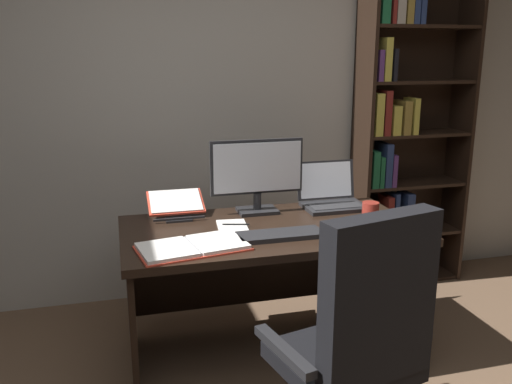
{
  "coord_description": "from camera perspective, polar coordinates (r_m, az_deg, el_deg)",
  "views": [
    {
      "loc": [
        -0.66,
        -1.43,
        1.62
      ],
      "look_at": [
        -0.0,
        1.06,
        0.95
      ],
      "focal_mm": 37.58,
      "sensor_mm": 36.0,
      "label": 1
    }
  ],
  "objects": [
    {
      "name": "keyboard",
      "position": [
        2.63,
        2.62,
        -4.59
      ],
      "size": [
        0.42,
        0.15,
        0.02
      ],
      "primitive_type": "cube",
      "color": "#232326",
      "rests_on": "desk"
    },
    {
      "name": "wall_back",
      "position": [
        3.58,
        -4.3,
        11.09
      ],
      "size": [
        5.11,
        0.12,
        2.8
      ],
      "primitive_type": "cube",
      "color": "#B2ADA3",
      "rests_on": "ground"
    },
    {
      "name": "pen",
      "position": [
        2.78,
        -2.15,
        -3.46
      ],
      "size": [
        0.14,
        0.04,
        0.01
      ],
      "primitive_type": "cylinder",
      "rotation": [
        0.0,
        1.57,
        -0.26
      ],
      "color": "black",
      "rests_on": "notepad"
    },
    {
      "name": "office_chair",
      "position": [
        2.25,
        10.6,
        -16.85
      ],
      "size": [
        0.68,
        0.6,
        1.07
      ],
      "rotation": [
        0.0,
        0.0,
        0.23
      ],
      "color": "#232326",
      "rests_on": "ground"
    },
    {
      "name": "coffee_mug",
      "position": [
        2.97,
        12.08,
        -1.93
      ],
      "size": [
        0.09,
        0.09,
        0.09
      ],
      "primitive_type": "cylinder",
      "color": "maroon",
      "rests_on": "desk"
    },
    {
      "name": "bookshelf",
      "position": [
        3.85,
        15.11,
        5.5
      ],
      "size": [
        0.79,
        0.29,
        2.14
      ],
      "color": "black",
      "rests_on": "ground"
    },
    {
      "name": "computer_mouse",
      "position": [
        2.73,
        8.66,
        -3.85
      ],
      "size": [
        0.06,
        0.1,
        0.04
      ],
      "primitive_type": "ellipsoid",
      "color": "#232326",
      "rests_on": "desk"
    },
    {
      "name": "notepad",
      "position": [
        2.78,
        -2.55,
        -3.67
      ],
      "size": [
        0.17,
        0.22,
        0.01
      ],
      "primitive_type": "cube",
      "rotation": [
        0.0,
        0.0,
        -0.1
      ],
      "color": "white",
      "rests_on": "desk"
    },
    {
      "name": "monitor",
      "position": [
        2.98,
        0.12,
        1.78
      ],
      "size": [
        0.53,
        0.16,
        0.41
      ],
      "color": "#232326",
      "rests_on": "desk"
    },
    {
      "name": "desk",
      "position": [
        2.92,
        1.05,
        -7.06
      ],
      "size": [
        1.52,
        0.8,
        0.74
      ],
      "color": "black",
      "rests_on": "ground"
    },
    {
      "name": "laptop",
      "position": [
        3.17,
        8.05,
        -0.57
      ],
      "size": [
        0.36,
        0.3,
        0.25
      ],
      "color": "#232326",
      "rests_on": "desk"
    },
    {
      "name": "open_binder",
      "position": [
        2.49,
        -6.77,
        -5.79
      ],
      "size": [
        0.54,
        0.36,
        0.02
      ],
      "rotation": [
        0.0,
        0.0,
        0.18
      ],
      "color": "#DB422D",
      "rests_on": "desk"
    },
    {
      "name": "reading_stand_with_book",
      "position": [
        3.0,
        -8.51,
        -1.31
      ],
      "size": [
        0.31,
        0.28,
        0.12
      ],
      "color": "#232326",
      "rests_on": "desk"
    }
  ]
}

